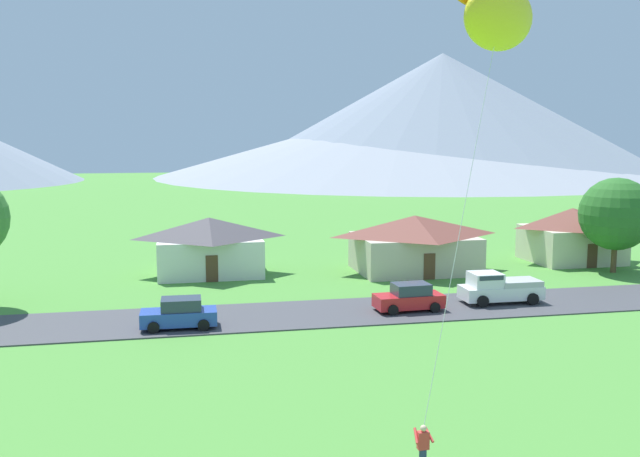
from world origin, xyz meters
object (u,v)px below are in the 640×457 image
kite_flyer_with_kite (497,20)px  house_left_center (209,245)px  house_right_center (414,242)px  parked_car_blue_mid_west (179,314)px  house_leftmost (572,234)px  pickup_truck_white_west_side (499,288)px  parked_car_red_west_end (409,298)px  tree_near_left (616,214)px

kite_flyer_with_kite → house_left_center: bearing=105.2°
house_right_center → parked_car_blue_mid_west: house_right_center is taller
house_leftmost → pickup_truck_white_west_side: size_ratio=1.47×
house_left_center → house_right_center: size_ratio=0.87×
kite_flyer_with_kite → house_leftmost: bearing=54.2°
house_left_center → parked_car_red_west_end: bearing=-51.6°
parked_car_blue_mid_west → pickup_truck_white_west_side: (20.21, 1.89, 0.19)m
kite_flyer_with_kite → house_right_center: bearing=75.6°
parked_car_blue_mid_west → pickup_truck_white_west_side: pickup_truck_white_west_side is taller
house_left_center → tree_near_left: bearing=-10.4°
house_left_center → parked_car_red_west_end: 18.43m
parked_car_blue_mid_west → pickup_truck_white_west_side: size_ratio=0.81×
tree_near_left → parked_car_red_west_end: tree_near_left is taller
pickup_truck_white_west_side → parked_car_blue_mid_west: bearing=-174.7°
parked_car_red_west_end → parked_car_blue_mid_west: size_ratio=1.01×
house_right_center → kite_flyer_with_kite: 32.77m
pickup_truck_white_west_side → kite_flyer_with_kite: (-9.22, -17.81, 13.67)m
house_left_center → pickup_truck_white_west_side: 22.41m
tree_near_left → kite_flyer_with_kite: 35.81m
parked_car_red_west_end → pickup_truck_white_west_side: (6.32, 0.76, 0.19)m
house_leftmost → kite_flyer_with_kite: bearing=-125.8°
house_leftmost → house_left_center: (-30.76, 0.63, -0.08)m
house_right_center → parked_car_blue_mid_west: size_ratio=2.33×
house_right_center → tree_near_left: tree_near_left is taller
tree_near_left → parked_car_blue_mid_west: 35.43m
pickup_truck_white_west_side → house_left_center: bearing=142.5°
tree_near_left → pickup_truck_white_west_side: size_ratio=1.44×
tree_near_left → kite_flyer_with_kite: (-22.85, -25.67, 10.07)m
house_leftmost → kite_flyer_with_kite: 39.95m
house_right_center → parked_car_red_west_end: house_right_center is taller
tree_near_left → parked_car_red_west_end: 22.06m
house_right_center → pickup_truck_white_west_side: 11.75m
house_left_center → tree_near_left: tree_near_left is taller
house_left_center → house_right_center: (16.07, -2.07, 0.01)m
tree_near_left → kite_flyer_with_kite: bearing=-131.7°
parked_car_red_west_end → house_left_center: bearing=128.4°
house_leftmost → house_right_center: bearing=-174.4°
house_leftmost → house_right_center: house_leftmost is taller
tree_near_left → house_right_center: bearing=166.4°
house_right_center → kite_flyer_with_kite: size_ratio=0.62×
house_leftmost → parked_car_red_west_end: house_leftmost is taller
tree_near_left → parked_car_red_west_end: (-19.95, -8.62, -3.79)m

